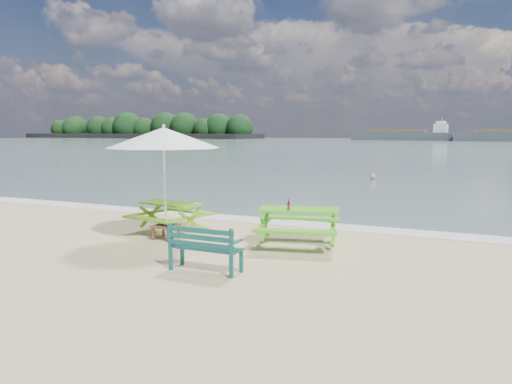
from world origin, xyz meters
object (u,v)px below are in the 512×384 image
at_px(park_bench, 206,257).
at_px(side_table, 166,232).
at_px(beer_bottle, 289,206).
at_px(picnic_table_right, 298,228).
at_px(swimmer, 372,190).
at_px(picnic_table_left, 170,218).
at_px(patio_umbrella, 164,138).

xyz_separation_m(park_bench, side_table, (-2.14, 1.86, -0.07)).
height_order(park_bench, beer_bottle, beer_bottle).
relative_size(picnic_table_right, swimmer, 1.34).
relative_size(picnic_table_left, swimmer, 1.18).
relative_size(picnic_table_right, side_table, 4.31).
distance_m(picnic_table_right, patio_umbrella, 3.57).
xyz_separation_m(side_table, swimmer, (1.31, 16.06, -0.69)).
xyz_separation_m(side_table, patio_umbrella, (0.00, -0.00, 2.12)).
bearing_deg(patio_umbrella, side_table, 90.00).
xyz_separation_m(park_bench, patio_umbrella, (-2.14, 1.86, 2.05)).
xyz_separation_m(picnic_table_right, beer_bottle, (-0.13, -0.25, 0.49)).
bearing_deg(beer_bottle, picnic_table_right, 61.31).
height_order(side_table, swimmer, side_table).
bearing_deg(picnic_table_right, beer_bottle, -118.69).
distance_m(picnic_table_left, patio_umbrella, 2.12).
bearing_deg(side_table, beer_bottle, 8.70).
bearing_deg(picnic_table_left, swimmer, 83.65).
relative_size(beer_bottle, swimmer, 0.14).
distance_m(picnic_table_right, park_bench, 2.66).
relative_size(park_bench, swimmer, 0.79).
relative_size(park_bench, beer_bottle, 5.52).
bearing_deg(swimmer, picnic_table_right, -83.94).
relative_size(picnic_table_right, patio_umbrella, 0.86).
bearing_deg(patio_umbrella, park_bench, -40.89).
xyz_separation_m(picnic_table_left, beer_bottle, (3.20, -0.32, 0.53)).
distance_m(picnic_table_right, side_table, 3.03).
bearing_deg(side_table, park_bench, -40.89).
bearing_deg(park_bench, swimmer, 92.67).
bearing_deg(picnic_table_left, park_bench, -45.75).
height_order(park_bench, patio_umbrella, patio_umbrella).
height_order(patio_umbrella, swimmer, patio_umbrella).
xyz_separation_m(patio_umbrella, swimmer, (1.31, 16.06, -2.81)).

